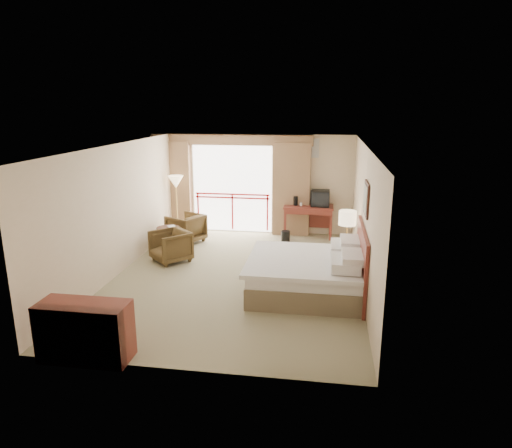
% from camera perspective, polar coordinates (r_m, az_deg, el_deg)
% --- Properties ---
extents(floor, '(7.00, 7.00, 0.00)m').
position_cam_1_polar(floor, '(9.58, -2.37, -6.56)').
color(floor, gray).
rests_on(floor, ground).
extents(ceiling, '(7.00, 7.00, 0.00)m').
position_cam_1_polar(ceiling, '(8.95, -2.56, 9.75)').
color(ceiling, white).
rests_on(ceiling, wall_back).
extents(wall_back, '(5.00, 0.00, 5.00)m').
position_cam_1_polar(wall_back, '(12.55, 0.62, 5.02)').
color(wall_back, beige).
rests_on(wall_back, ground).
extents(wall_front, '(5.00, 0.00, 5.00)m').
position_cam_1_polar(wall_front, '(5.93, -9.01, -6.55)').
color(wall_front, beige).
rests_on(wall_front, ground).
extents(wall_left, '(0.00, 7.00, 7.00)m').
position_cam_1_polar(wall_left, '(9.95, -16.74, 1.77)').
color(wall_left, beige).
rests_on(wall_left, ground).
extents(wall_right, '(0.00, 7.00, 7.00)m').
position_cam_1_polar(wall_right, '(9.04, 13.29, 0.72)').
color(wall_right, beige).
rests_on(wall_right, ground).
extents(balcony_door, '(2.40, 0.00, 2.40)m').
position_cam_1_polar(balcony_door, '(12.70, -2.99, 4.42)').
color(balcony_door, white).
rests_on(balcony_door, wall_back).
extents(balcony_railing, '(2.09, 0.03, 1.02)m').
position_cam_1_polar(balcony_railing, '(12.75, -2.98, 2.69)').
color(balcony_railing, '#AC0E0F').
rests_on(balcony_railing, wall_back).
extents(curtain_left, '(1.00, 0.26, 2.50)m').
position_cam_1_polar(curtain_left, '(13.00, -10.27, 4.67)').
color(curtain_left, brown).
rests_on(curtain_left, wall_back).
extents(curtain_right, '(1.00, 0.26, 2.50)m').
position_cam_1_polar(curtain_right, '(12.34, 4.44, 4.32)').
color(curtain_right, brown).
rests_on(curtain_right, wall_back).
extents(valance, '(4.40, 0.22, 0.28)m').
position_cam_1_polar(valance, '(12.42, -3.16, 10.47)').
color(valance, brown).
rests_on(valance, wall_back).
extents(hvac_vent, '(0.50, 0.04, 0.50)m').
position_cam_1_polar(hvac_vent, '(12.28, 6.71, 9.40)').
color(hvac_vent, silver).
rests_on(hvac_vent, wall_back).
extents(bed, '(2.13, 2.06, 0.97)m').
position_cam_1_polar(bed, '(8.73, 6.59, -6.18)').
color(bed, brown).
rests_on(bed, floor).
extents(headboard, '(0.06, 2.10, 1.30)m').
position_cam_1_polar(headboard, '(8.66, 13.04, -4.72)').
color(headboard, maroon).
rests_on(headboard, wall_right).
extents(framed_art, '(0.04, 0.72, 0.60)m').
position_cam_1_polar(framed_art, '(8.34, 13.60, 3.07)').
color(framed_art, black).
rests_on(framed_art, wall_right).
extents(nightstand, '(0.45, 0.53, 0.61)m').
position_cam_1_polar(nightstand, '(10.06, 11.15, -3.91)').
color(nightstand, maroon).
rests_on(nightstand, floor).
extents(table_lamp, '(0.37, 0.37, 0.66)m').
position_cam_1_polar(table_lamp, '(9.88, 11.37, 0.67)').
color(table_lamp, tan).
rests_on(table_lamp, nightstand).
extents(phone, '(0.17, 0.14, 0.07)m').
position_cam_1_polar(phone, '(9.82, 10.98, -2.30)').
color(phone, black).
rests_on(phone, nightstand).
extents(desk, '(1.30, 0.63, 0.85)m').
position_cam_1_polar(desk, '(12.33, 6.58, 1.48)').
color(desk, maroon).
rests_on(desk, floor).
extents(tv, '(0.48, 0.38, 0.44)m').
position_cam_1_polar(tv, '(12.17, 8.03, 3.20)').
color(tv, black).
rests_on(tv, desk).
extents(coffee_maker, '(0.13, 0.13, 0.25)m').
position_cam_1_polar(coffee_maker, '(12.22, 4.97, 2.89)').
color(coffee_maker, black).
rests_on(coffee_maker, desk).
extents(cup, '(0.07, 0.07, 0.09)m').
position_cam_1_polar(cup, '(12.18, 5.65, 2.46)').
color(cup, white).
rests_on(cup, desk).
extents(wastebasket, '(0.25, 0.25, 0.28)m').
position_cam_1_polar(wastebasket, '(11.91, 3.72, -1.54)').
color(wastebasket, black).
rests_on(wastebasket, floor).
extents(armchair_far, '(1.08, 1.07, 0.74)m').
position_cam_1_polar(armchair_far, '(12.02, -8.69, -2.22)').
color(armchair_far, '#433118').
rests_on(armchair_far, floor).
extents(armchair_near, '(1.09, 1.10, 0.71)m').
position_cam_1_polar(armchair_near, '(10.65, -10.54, -4.57)').
color(armchair_near, '#433118').
rests_on(armchair_near, floor).
extents(side_table, '(0.56, 0.56, 0.61)m').
position_cam_1_polar(side_table, '(11.20, -10.88, -1.39)').
color(side_table, black).
rests_on(side_table, floor).
extents(book, '(0.28, 0.29, 0.02)m').
position_cam_1_polar(book, '(11.14, -10.93, -0.42)').
color(book, white).
rests_on(book, side_table).
extents(floor_lamp, '(0.41, 0.41, 1.62)m').
position_cam_1_polar(floor_lamp, '(12.48, -9.98, 4.94)').
color(floor_lamp, tan).
rests_on(floor_lamp, floor).
extents(dresser, '(1.26, 0.54, 0.84)m').
position_cam_1_polar(dresser, '(6.94, -20.61, -12.46)').
color(dresser, maroon).
rests_on(dresser, floor).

